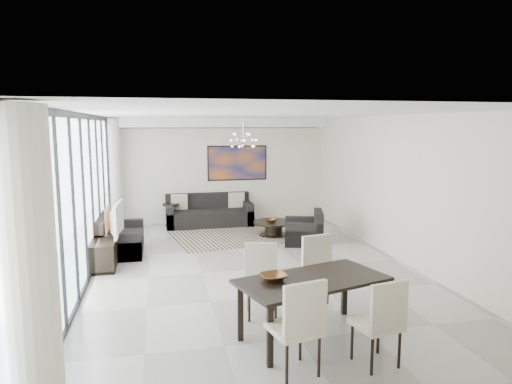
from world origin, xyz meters
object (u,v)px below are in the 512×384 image
object	(u,v)px
tv_console	(105,249)
television	(113,219)
coffee_table	(274,227)
sofa_main	(209,215)
dining_table	(312,285)

from	to	relation	value
tv_console	television	size ratio (longest dim) A/B	1.56
tv_console	coffee_table	bearing A→B (deg)	21.01
television	coffee_table	bearing A→B (deg)	-66.12
television	sofa_main	bearing A→B (deg)	-34.43
coffee_table	tv_console	size ratio (longest dim) A/B	0.58
coffee_table	television	distance (m)	3.97
sofa_main	dining_table	size ratio (longest dim) A/B	1.12
tv_console	dining_table	bearing A→B (deg)	-53.44
television	dining_table	bearing A→B (deg)	-142.43
coffee_table	sofa_main	xyz separation A→B (m)	(-1.42, 1.53, 0.09)
tv_console	dining_table	xyz separation A→B (m)	(2.93, -3.95, 0.43)
sofa_main	dining_table	xyz separation A→B (m)	(0.53, -6.94, 0.41)
dining_table	tv_console	bearing A→B (deg)	126.56
television	dining_table	xyz separation A→B (m)	(2.77, -4.02, -0.15)
sofa_main	dining_table	bearing A→B (deg)	-85.66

